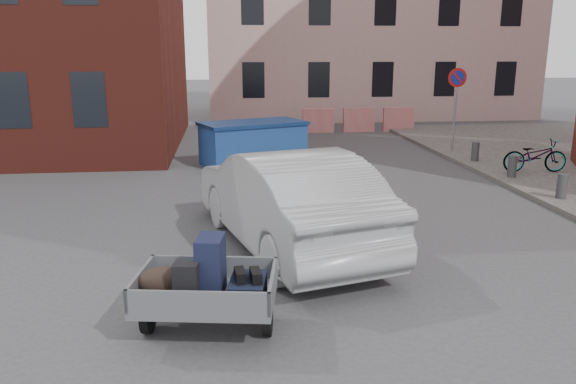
{
  "coord_description": "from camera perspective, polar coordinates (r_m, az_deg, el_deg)",
  "views": [
    {
      "loc": [
        -1.37,
        -7.86,
        3.29
      ],
      "look_at": [
        -0.39,
        0.78,
        1.1
      ],
      "focal_mm": 35.0,
      "sensor_mm": 36.0,
      "label": 1
    }
  ],
  "objects": [
    {
      "name": "ground",
      "position": [
        8.63,
        3.17,
        -8.3
      ],
      "size": [
        120.0,
        120.0,
        0.0
      ],
      "primitive_type": "plane",
      "color": "#38383A",
      "rests_on": "ground"
    },
    {
      "name": "no_parking_sign",
      "position": [
        18.89,
        16.73,
        9.69
      ],
      "size": [
        0.6,
        0.09,
        2.65
      ],
      "color": "gray",
      "rests_on": "sidewalk"
    },
    {
      "name": "bollards",
      "position": [
        13.77,
        26.07,
        0.54
      ],
      "size": [
        0.22,
        9.02,
        0.55
      ],
      "color": "#3A3A3D",
      "rests_on": "sidewalk"
    },
    {
      "name": "barriers",
      "position": [
        23.7,
        7.21,
        7.27
      ],
      "size": [
        4.7,
        0.18,
        1.0
      ],
      "color": "red",
      "rests_on": "ground"
    },
    {
      "name": "trailer",
      "position": [
        6.76,
        -8.37,
        -9.44
      ],
      "size": [
        1.75,
        1.91,
        1.2
      ],
      "rotation": [
        0.0,
        0.0,
        -0.16
      ],
      "color": "black",
      "rests_on": "ground"
    },
    {
      "name": "dumpster",
      "position": [
        16.79,
        -3.57,
        5.02
      ],
      "size": [
        3.37,
        2.54,
        1.26
      ],
      "rotation": [
        0.0,
        0.0,
        0.37
      ],
      "color": "navy",
      "rests_on": "ground"
    },
    {
      "name": "silver_car",
      "position": [
        9.57,
        -0.16,
        -0.64
      ],
      "size": [
        3.12,
        5.46,
        1.7
      ],
      "primitive_type": "imported",
      "rotation": [
        0.0,
        0.0,
        3.41
      ],
      "color": "#9D9FA4",
      "rests_on": "ground"
    },
    {
      "name": "bicycle",
      "position": [
        16.44,
        23.79,
        3.39
      ],
      "size": [
        1.74,
        0.74,
        0.89
      ],
      "primitive_type": "imported",
      "rotation": [
        0.0,
        0.0,
        1.48
      ],
      "color": "black",
      "rests_on": "sidewalk"
    }
  ]
}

